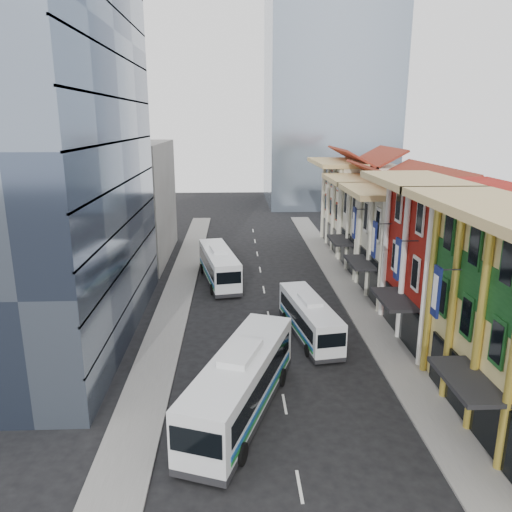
{
  "coord_description": "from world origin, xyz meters",
  "views": [
    {
      "loc": [
        -2.89,
        -18.45,
        16.43
      ],
      "look_at": [
        -1.09,
        22.14,
        5.39
      ],
      "focal_mm": 35.0,
      "sensor_mm": 36.0,
      "label": 1
    }
  ],
  "objects_px": {
    "bus_left_near": "(241,382)",
    "bus_right": "(309,317)",
    "bus_left_far": "(219,265)",
    "office_tower": "(37,141)"
  },
  "relations": [
    {
      "from": "bus_left_near",
      "to": "bus_right",
      "type": "relative_size",
      "value": 1.26
    },
    {
      "from": "bus_left_near",
      "to": "bus_left_far",
      "type": "relative_size",
      "value": 1.09
    },
    {
      "from": "bus_left_near",
      "to": "bus_left_far",
      "type": "height_order",
      "value": "bus_left_near"
    },
    {
      "from": "office_tower",
      "to": "bus_left_far",
      "type": "bearing_deg",
      "value": 45.82
    },
    {
      "from": "office_tower",
      "to": "bus_left_near",
      "type": "relative_size",
      "value": 2.36
    },
    {
      "from": "bus_left_far",
      "to": "bus_right",
      "type": "xyz_separation_m",
      "value": [
        7.44,
        -14.19,
        -0.25
      ]
    },
    {
      "from": "office_tower",
      "to": "bus_left_far",
      "type": "xyz_separation_m",
      "value": [
        12.44,
        12.81,
        -13.13
      ]
    },
    {
      "from": "bus_left_far",
      "to": "office_tower",
      "type": "bearing_deg",
      "value": -145.1
    },
    {
      "from": "bus_right",
      "to": "bus_left_near",
      "type": "bearing_deg",
      "value": -126.68
    },
    {
      "from": "bus_left_near",
      "to": "bus_left_far",
      "type": "xyz_separation_m",
      "value": [
        -1.94,
        24.7,
        -0.17
      ]
    }
  ]
}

